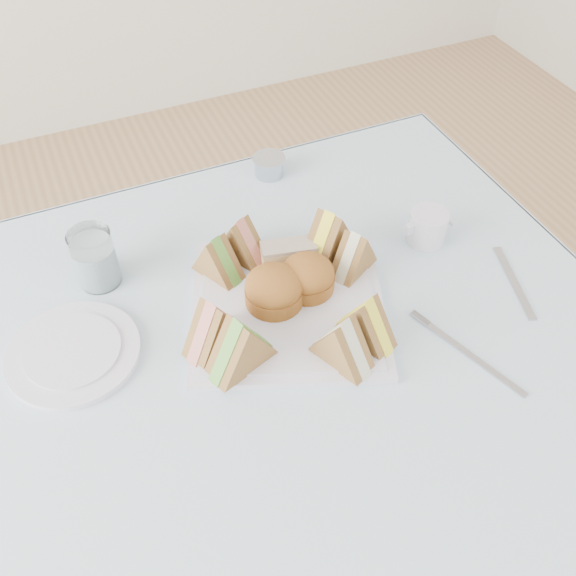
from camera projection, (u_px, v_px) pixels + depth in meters
name	position (u px, v px, depth m)	size (l,w,h in m)	color
floor	(304.00, 546.00, 1.52)	(4.00, 4.00, 0.00)	#9E7751
table	(308.00, 472.00, 1.25)	(0.90, 0.90, 0.74)	brown
tablecloth	(314.00, 356.00, 0.97)	(1.02, 1.02, 0.01)	#A6C2DB
serving_plate	(288.00, 307.00, 1.03)	(0.31, 0.31, 0.01)	silver
sandwich_fl_a	(214.00, 324.00, 0.94)	(0.10, 0.05, 0.09)	brown
sandwich_fl_b	(240.00, 343.00, 0.91)	(0.11, 0.05, 0.09)	brown
sandwich_fr_a	(366.00, 320.00, 0.95)	(0.10, 0.04, 0.08)	brown
sandwich_fr_b	(343.00, 341.00, 0.92)	(0.10, 0.05, 0.09)	brown
sandwich_bl_a	(217.00, 256.00, 1.04)	(0.09, 0.04, 0.08)	brown
sandwich_bl_b	(241.00, 239.00, 1.07)	(0.09, 0.04, 0.08)	brown
sandwich_br_a	(354.00, 252.00, 1.05)	(0.09, 0.04, 0.08)	brown
sandwich_br_b	(329.00, 234.00, 1.07)	(0.11, 0.05, 0.09)	brown
scone_left	(274.00, 289.00, 1.01)	(0.09, 0.09, 0.06)	brown
scone_right	(307.00, 276.00, 1.03)	(0.09, 0.09, 0.06)	brown
pastry_slice	(289.00, 254.00, 1.07)	(0.09, 0.04, 0.04)	tan
side_plate	(74.00, 353.00, 0.97)	(0.20, 0.20, 0.01)	silver
water_glass	(95.00, 258.00, 1.04)	(0.07, 0.07, 0.10)	white
tea_strainer	(269.00, 167.00, 1.27)	(0.07, 0.07, 0.04)	#AEAEBC
knife	(514.00, 282.00, 1.07)	(0.01, 0.17, 0.00)	#AEAEBC
fork	(475.00, 359.00, 0.96)	(0.01, 0.18, 0.00)	#AEAEBC
creamer_jug	(427.00, 227.00, 1.13)	(0.07, 0.07, 0.06)	silver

